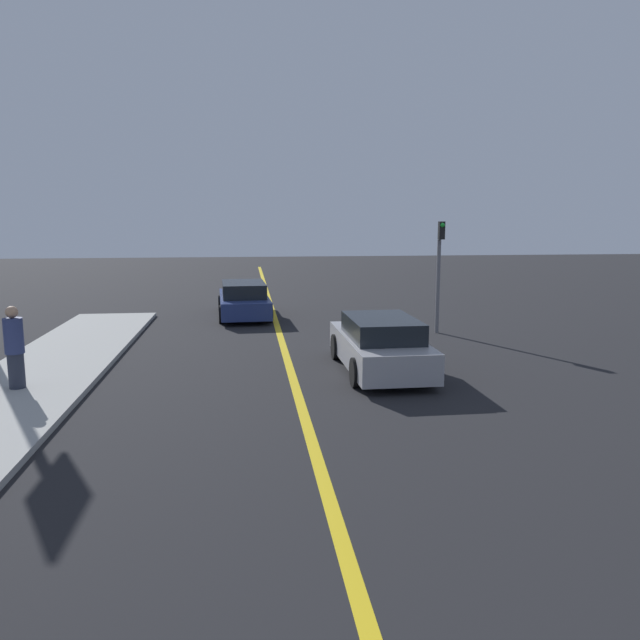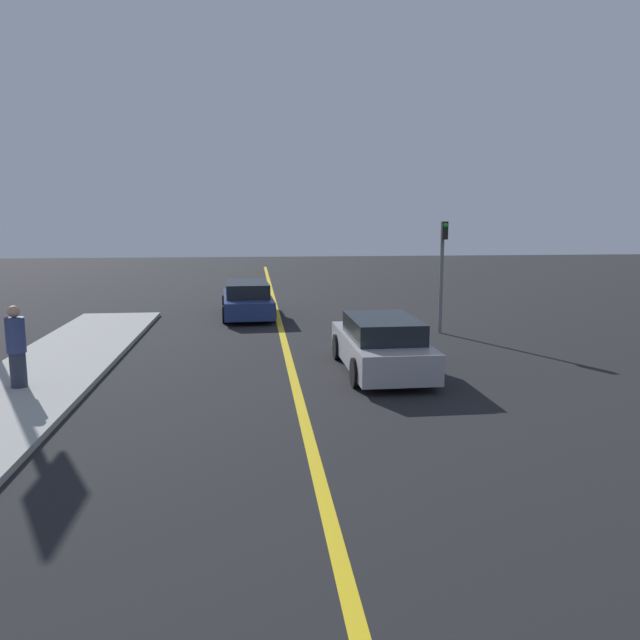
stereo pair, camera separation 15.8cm
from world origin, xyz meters
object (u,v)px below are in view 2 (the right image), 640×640
pedestrian_by_sign (16,347)px  car_ahead_center (247,300)px  car_near_right_lane (381,345)px  traffic_light (442,264)px

pedestrian_by_sign → car_ahead_center: bearing=64.3°
car_near_right_lane → car_ahead_center: size_ratio=0.93×
car_near_right_lane → traffic_light: size_ratio=1.26×
car_ahead_center → car_near_right_lane: bearing=-72.5°
pedestrian_by_sign → traffic_light: size_ratio=0.49×
car_near_right_lane → pedestrian_by_sign: size_ratio=2.57×
car_near_right_lane → car_ahead_center: car_near_right_lane is taller
car_near_right_lane → pedestrian_by_sign: 8.02m
car_ahead_center → traffic_light: traffic_light is taller
car_ahead_center → pedestrian_by_sign: pedestrian_by_sign is taller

